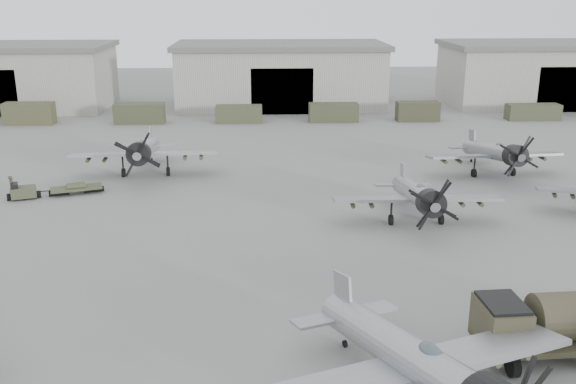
{
  "coord_description": "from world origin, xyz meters",
  "views": [
    {
      "loc": [
        -2.99,
        -28.38,
        15.45
      ],
      "look_at": [
        -1.13,
        12.92,
        2.5
      ],
      "focal_mm": 40.0,
      "sensor_mm": 36.0,
      "label": 1
    }
  ],
  "objects_px": {
    "tug_trailer": "(44,191)",
    "ground_crew": "(12,187)",
    "aircraft_far_0": "(144,151)",
    "fuel_tanker": "(565,321)",
    "aircraft_far_1": "(496,153)",
    "aircraft_near_1": "(418,364)",
    "aircraft_mid_2": "(418,196)"
  },
  "relations": [
    {
      "from": "aircraft_near_1",
      "to": "fuel_tanker",
      "type": "xyz_separation_m",
      "value": [
        7.49,
        4.14,
        -0.69
      ]
    },
    {
      "from": "aircraft_far_0",
      "to": "fuel_tanker",
      "type": "bearing_deg",
      "value": -55.75
    },
    {
      "from": "fuel_tanker",
      "to": "ground_crew",
      "type": "bearing_deg",
      "value": 140.53
    },
    {
      "from": "aircraft_near_1",
      "to": "aircraft_far_1",
      "type": "xyz_separation_m",
      "value": [
        14.7,
        32.75,
        -0.29
      ]
    },
    {
      "from": "aircraft_near_1",
      "to": "aircraft_far_1",
      "type": "relative_size",
      "value": 1.12
    },
    {
      "from": "aircraft_near_1",
      "to": "tug_trailer",
      "type": "relative_size",
      "value": 1.94
    },
    {
      "from": "aircraft_far_0",
      "to": "fuel_tanker",
      "type": "height_order",
      "value": "aircraft_far_0"
    },
    {
      "from": "fuel_tanker",
      "to": "tug_trailer",
      "type": "bearing_deg",
      "value": 138.12
    },
    {
      "from": "aircraft_far_0",
      "to": "aircraft_far_1",
      "type": "height_order",
      "value": "aircraft_far_0"
    },
    {
      "from": "aircraft_near_1",
      "to": "aircraft_far_1",
      "type": "height_order",
      "value": "aircraft_near_1"
    },
    {
      "from": "aircraft_near_1",
      "to": "ground_crew",
      "type": "height_order",
      "value": "aircraft_near_1"
    },
    {
      "from": "aircraft_far_0",
      "to": "tug_trailer",
      "type": "distance_m",
      "value": 9.09
    },
    {
      "from": "aircraft_mid_2",
      "to": "ground_crew",
      "type": "height_order",
      "value": "aircraft_mid_2"
    },
    {
      "from": "aircraft_mid_2",
      "to": "aircraft_far_1",
      "type": "xyz_separation_m",
      "value": [
        9.64,
        11.72,
        0.03
      ]
    },
    {
      "from": "aircraft_far_1",
      "to": "fuel_tanker",
      "type": "relative_size",
      "value": 1.48
    },
    {
      "from": "aircraft_near_1",
      "to": "tug_trailer",
      "type": "xyz_separation_m",
      "value": [
        -22.71,
        28.61,
        -1.92
      ]
    },
    {
      "from": "aircraft_near_1",
      "to": "ground_crew",
      "type": "bearing_deg",
      "value": 111.29
    },
    {
      "from": "aircraft_far_1",
      "to": "tug_trailer",
      "type": "xyz_separation_m",
      "value": [
        -37.41,
        -4.14,
        -1.63
      ]
    },
    {
      "from": "aircraft_near_1",
      "to": "tug_trailer",
      "type": "bearing_deg",
      "value": 108.25
    },
    {
      "from": "aircraft_mid_2",
      "to": "tug_trailer",
      "type": "bearing_deg",
      "value": 165.35
    },
    {
      "from": "fuel_tanker",
      "to": "ground_crew",
      "type": "height_order",
      "value": "fuel_tanker"
    },
    {
      "from": "fuel_tanker",
      "to": "ground_crew",
      "type": "distance_m",
      "value": 40.46
    },
    {
      "from": "aircraft_near_1",
      "to": "aircraft_mid_2",
      "type": "height_order",
      "value": "aircraft_near_1"
    },
    {
      "from": "fuel_tanker",
      "to": "tug_trailer",
      "type": "relative_size",
      "value": 1.17
    },
    {
      "from": "aircraft_far_0",
      "to": "aircraft_far_1",
      "type": "xyz_separation_m",
      "value": [
        30.39,
        -1.35,
        -0.17
      ]
    },
    {
      "from": "aircraft_mid_2",
      "to": "ground_crew",
      "type": "bearing_deg",
      "value": 167.07
    },
    {
      "from": "aircraft_mid_2",
      "to": "aircraft_far_1",
      "type": "bearing_deg",
      "value": 51.19
    },
    {
      "from": "aircraft_mid_2",
      "to": "aircraft_far_0",
      "type": "height_order",
      "value": "aircraft_far_0"
    },
    {
      "from": "aircraft_mid_2",
      "to": "aircraft_far_1",
      "type": "relative_size",
      "value": 0.98
    },
    {
      "from": "aircraft_mid_2",
      "to": "aircraft_far_0",
      "type": "relative_size",
      "value": 0.91
    },
    {
      "from": "tug_trailer",
      "to": "ground_crew",
      "type": "distance_m",
      "value": 2.34
    },
    {
      "from": "aircraft_far_1",
      "to": "fuel_tanker",
      "type": "xyz_separation_m",
      "value": [
        -7.22,
        -28.61,
        -0.41
      ]
    }
  ]
}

